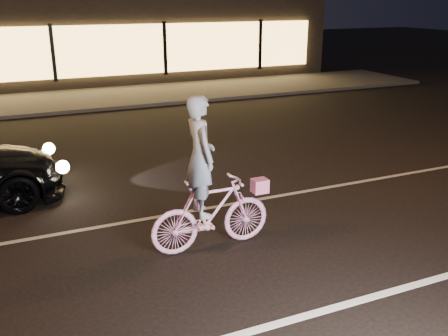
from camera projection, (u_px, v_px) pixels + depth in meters
name	position (u px, v px, depth m)	size (l,w,h in m)	color
ground	(174.00, 277.00, 6.91)	(90.00, 90.00, 0.00)	black
lane_stripe_far	(138.00, 220.00, 8.64)	(60.00, 0.10, 0.01)	gray
sidewalk	(63.00, 101.00, 18.15)	(30.00, 4.00, 0.12)	#383533
storefront	(42.00, 32.00, 22.64)	(25.40, 8.42, 4.20)	black
cyclist	(208.00, 197.00, 7.43)	(1.90, 0.66, 2.40)	#D92E8C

